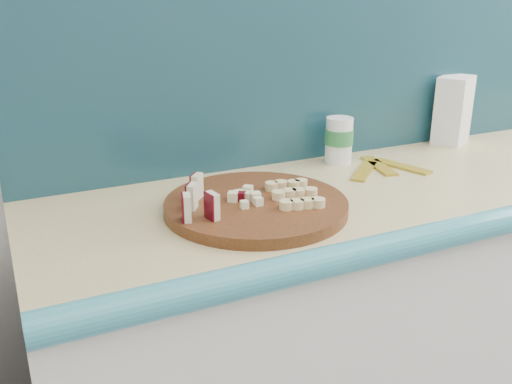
{
  "coord_description": "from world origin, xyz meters",
  "views": [
    {
      "loc": [
        -1.0,
        0.41,
        1.4
      ],
      "look_at": [
        -0.49,
        1.48,
        0.96
      ],
      "focal_mm": 40.0,
      "sensor_mm": 36.0,
      "label": 1
    }
  ],
  "objects": [
    {
      "name": "kitchen_counter",
      "position": [
        0.1,
        1.5,
        0.46
      ],
      "size": [
        2.2,
        0.63,
        0.91
      ],
      "color": "white",
      "rests_on": "ground"
    },
    {
      "name": "backsplash",
      "position": [
        0.1,
        1.79,
        1.16
      ],
      "size": [
        2.2,
        0.02,
        0.5
      ],
      "primitive_type": "cube",
      "color": "teal",
      "rests_on": "kitchen_counter"
    },
    {
      "name": "cutting_board",
      "position": [
        -0.49,
        1.48,
        0.92
      ],
      "size": [
        0.49,
        0.49,
        0.03
      ],
      "primitive_type": "cylinder",
      "rotation": [
        0.0,
        0.0,
        -0.23
      ],
      "color": "#421F0E",
      "rests_on": "kitchen_counter"
    },
    {
      "name": "apple_wedges",
      "position": [
        -0.63,
        1.48,
        0.96
      ],
      "size": [
        0.09,
        0.16,
        0.06
      ],
      "color": "beige",
      "rests_on": "cutting_board"
    },
    {
      "name": "apple_chunks",
      "position": [
        -0.51,
        1.49,
        0.95
      ],
      "size": [
        0.06,
        0.06,
        0.02
      ],
      "color": "#FFF9CB",
      "rests_on": "cutting_board"
    },
    {
      "name": "banana_slices",
      "position": [
        -0.4,
        1.46,
        0.94
      ],
      "size": [
        0.13,
        0.17,
        0.02
      ],
      "color": "beige",
      "rests_on": "cutting_board"
    },
    {
      "name": "flour_bag",
      "position": [
        0.32,
        1.74,
        1.01
      ],
      "size": [
        0.15,
        0.14,
        0.21
      ],
      "primitive_type": "cube",
      "rotation": [
        0.0,
        0.0,
        0.53
      ],
      "color": "white",
      "rests_on": "kitchen_counter"
    },
    {
      "name": "canister",
      "position": [
        -0.12,
        1.71,
        0.98
      ],
      "size": [
        0.08,
        0.08,
        0.13
      ],
      "rotation": [
        0.0,
        0.0,
        0.36
      ],
      "color": "white",
      "rests_on": "kitchen_counter"
    },
    {
      "name": "banana_peel",
      "position": [
        -0.05,
        1.61,
        0.91
      ],
      "size": [
        0.24,
        0.21,
        0.01
      ],
      "rotation": [
        0.0,
        0.0,
        -0.39
      ],
      "color": "gold",
      "rests_on": "kitchen_counter"
    }
  ]
}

